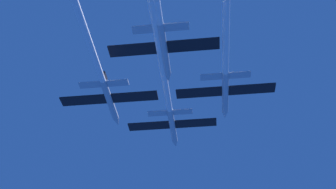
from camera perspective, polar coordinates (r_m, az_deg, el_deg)
name	(u,v)px	position (r m, az deg, el deg)	size (l,w,h in m)	color
jet_lead	(163,71)	(58.74, -0.73, 3.55)	(15.81, 50.98, 2.62)	#B2BAC6
jet_left_wing	(78,10)	(51.21, -13.14, 12.05)	(15.81, 58.96, 2.62)	#B2BAC6
jet_right_wing	(226,11)	(51.61, 8.54, 12.11)	(15.81, 55.21, 2.62)	#B2BAC6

